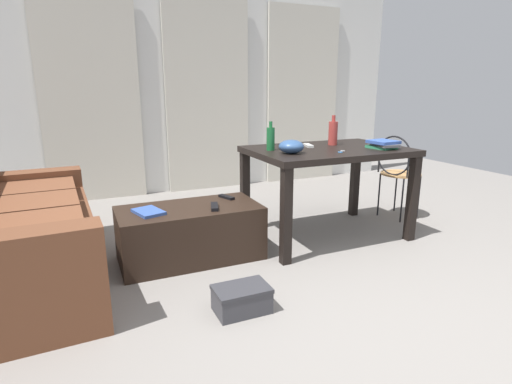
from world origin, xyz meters
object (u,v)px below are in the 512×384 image
at_px(wire_chair, 397,167).
at_px(bowl, 291,147).
at_px(tv_remote_on_table, 308,146).
at_px(shoebox, 242,299).
at_px(tv_remote_primary, 226,197).
at_px(magazine, 148,212).
at_px(bottle_far, 333,133).
at_px(book_stack, 383,144).
at_px(bottle_near, 271,138).
at_px(craft_table, 328,160).
at_px(scissors, 341,152).
at_px(couch, 16,237).
at_px(tv_remote_secondary, 214,207).
at_px(coffee_table, 190,233).

xyz_separation_m(wire_chair, bowl, (-1.33, -0.26, 0.32)).
xyz_separation_m(tv_remote_on_table, shoebox, (-1.03, -1.01, -0.71)).
xyz_separation_m(tv_remote_primary, magazine, (-0.64, -0.15, 0.00)).
bearing_deg(bottle_far, wire_chair, 0.03).
xyz_separation_m(book_stack, tv_remote_primary, (-1.27, 0.32, -0.39)).
height_order(bottle_near, book_stack, bottle_near).
bearing_deg(tv_remote_on_table, bottle_near, -158.62).
bearing_deg(shoebox, craft_table, 37.37).
relative_size(wire_chair, bottle_near, 3.57).
distance_m(tv_remote_primary, magazine, 0.66).
distance_m(scissors, tv_remote_primary, 0.98).
height_order(bottle_near, tv_remote_primary, bottle_near).
bearing_deg(bottle_near, couch, -179.25).
height_order(craft_table, tv_remote_on_table, tv_remote_on_table).
relative_size(bottle_far, tv_remote_secondary, 1.45).
height_order(bowl, shoebox, bowl).
height_order(book_stack, tv_remote_on_table, book_stack).
relative_size(bowl, magazine, 0.84).
xyz_separation_m(couch, craft_table, (2.35, -0.06, 0.35)).
xyz_separation_m(book_stack, magazine, (-1.91, 0.17, -0.39)).
relative_size(craft_table, bowl, 6.62).
xyz_separation_m(bowl, shoebox, (-0.72, -0.76, -0.75)).
height_order(tv_remote_primary, tv_remote_secondary, tv_remote_secondary).
bearing_deg(scissors, bowl, 164.33).
height_order(bottle_far, magazine, bottle_far).
xyz_separation_m(bottle_near, bowl, (0.08, -0.20, -0.04)).
bearing_deg(scissors, tv_remote_secondary, 173.47).
bearing_deg(book_stack, tv_remote_on_table, 146.22).
relative_size(bottle_near, magazine, 0.99).
height_order(wire_chair, scissors, wire_chair).
relative_size(craft_table, shoebox, 4.06).
relative_size(couch, bottle_far, 7.12).
height_order(bowl, magazine, bowl).
relative_size(coffee_table, bottle_far, 4.04).
bearing_deg(scissors, coffee_table, 169.51).
height_order(tv_remote_on_table, tv_remote_secondary, tv_remote_on_table).
xyz_separation_m(couch, scissors, (2.32, -0.29, 0.46)).
relative_size(coffee_table, book_stack, 3.88).
xyz_separation_m(coffee_table, tv_remote_primary, (0.34, 0.12, 0.21)).
relative_size(craft_table, magazine, 5.54).
bearing_deg(tv_remote_primary, bottle_far, -18.03).
distance_m(wire_chair, book_stack, 0.69).
distance_m(bowl, tv_remote_secondary, 0.75).
xyz_separation_m(couch, tv_remote_primary, (1.48, 0.05, 0.10)).
distance_m(craft_table, tv_remote_on_table, 0.21).
xyz_separation_m(scissors, tv_remote_primary, (-0.84, 0.34, -0.36)).
xyz_separation_m(bottle_far, bowl, (-0.56, -0.26, -0.06)).
xyz_separation_m(bottle_far, tv_remote_on_table, (-0.25, -0.01, -0.10)).
bearing_deg(scissors, tv_remote_on_table, 102.71).
bearing_deg(tv_remote_secondary, shoebox, -80.50).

